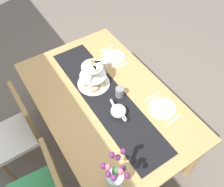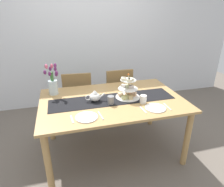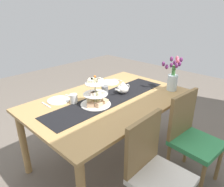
# 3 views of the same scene
# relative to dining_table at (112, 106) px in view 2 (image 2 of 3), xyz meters

# --- Properties ---
(ground_plane) EXTENTS (8.00, 8.00, 0.00)m
(ground_plane) POSITION_rel_dining_table_xyz_m (0.00, 0.00, -0.67)
(ground_plane) COLOR #6B6056
(room_wall_rear) EXTENTS (6.00, 0.08, 2.60)m
(room_wall_rear) POSITION_rel_dining_table_xyz_m (0.00, 1.64, 0.63)
(room_wall_rear) COLOR silver
(room_wall_rear) RESTS_ON ground_plane
(dining_table) EXTENTS (1.70, 1.09, 0.76)m
(dining_table) POSITION_rel_dining_table_xyz_m (0.00, 0.00, 0.00)
(dining_table) COLOR tan
(dining_table) RESTS_ON ground_plane
(chair_left) EXTENTS (0.45, 0.45, 0.91)m
(chair_left) POSITION_rel_dining_table_xyz_m (-0.35, 0.77, -0.17)
(chair_left) COLOR olive
(chair_left) RESTS_ON ground_plane
(chair_right) EXTENTS (0.43, 0.43, 0.91)m
(chair_right) POSITION_rel_dining_table_xyz_m (0.29, 0.77, -0.17)
(chair_right) COLOR olive
(chair_right) RESTS_ON ground_plane
(table_runner) EXTENTS (1.50, 0.35, 0.00)m
(table_runner) POSITION_rel_dining_table_xyz_m (0.00, -0.01, 0.10)
(table_runner) COLOR black
(table_runner) RESTS_ON dining_table
(tiered_cake_stand) EXTENTS (0.30, 0.30, 0.30)m
(tiered_cake_stand) POSITION_rel_dining_table_xyz_m (0.20, 0.00, 0.19)
(tiered_cake_stand) COLOR beige
(tiered_cake_stand) RESTS_ON table_runner
(teapot) EXTENTS (0.24, 0.13, 0.14)m
(teapot) POSITION_rel_dining_table_xyz_m (-0.21, 0.00, 0.15)
(teapot) COLOR white
(teapot) RESTS_ON table_runner
(tulip_vase) EXTENTS (0.17, 0.19, 0.40)m
(tulip_vase) POSITION_rel_dining_table_xyz_m (-0.68, 0.34, 0.24)
(tulip_vase) COLOR silver
(tulip_vase) RESTS_ON dining_table
(dinner_plate_left) EXTENTS (0.23, 0.23, 0.01)m
(dinner_plate_left) POSITION_rel_dining_table_xyz_m (-0.36, -0.35, 0.10)
(dinner_plate_left) COLOR white
(dinner_plate_left) RESTS_ON dining_table
(fork_left) EXTENTS (0.03, 0.15, 0.01)m
(fork_left) POSITION_rel_dining_table_xyz_m (-0.51, -0.35, 0.10)
(fork_left) COLOR silver
(fork_left) RESTS_ON dining_table
(knife_left) EXTENTS (0.03, 0.17, 0.01)m
(knife_left) POSITION_rel_dining_table_xyz_m (-0.22, -0.35, 0.10)
(knife_left) COLOR silver
(knife_left) RESTS_ON dining_table
(dinner_plate_right) EXTENTS (0.23, 0.23, 0.01)m
(dinner_plate_right) POSITION_rel_dining_table_xyz_m (0.40, -0.35, 0.10)
(dinner_plate_right) COLOR white
(dinner_plate_right) RESTS_ON dining_table
(fork_right) EXTENTS (0.03, 0.15, 0.01)m
(fork_right) POSITION_rel_dining_table_xyz_m (0.25, -0.35, 0.10)
(fork_right) COLOR silver
(fork_right) RESTS_ON dining_table
(knife_right) EXTENTS (0.02, 0.17, 0.01)m
(knife_right) POSITION_rel_dining_table_xyz_m (0.54, -0.35, 0.10)
(knife_right) COLOR silver
(knife_right) RESTS_ON dining_table
(mug_grey) EXTENTS (0.08, 0.08, 0.09)m
(mug_grey) POSITION_rel_dining_table_xyz_m (-0.05, -0.12, 0.14)
(mug_grey) COLOR slate
(mug_grey) RESTS_ON table_runner
(mug_white_text) EXTENTS (0.08, 0.08, 0.09)m
(mug_white_text) POSITION_rel_dining_table_xyz_m (0.32, -0.19, 0.14)
(mug_white_text) COLOR white
(mug_white_text) RESTS_ON dining_table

